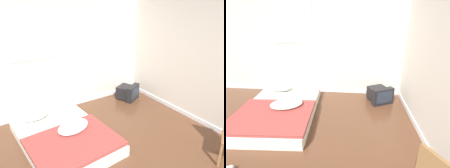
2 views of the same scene
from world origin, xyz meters
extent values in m
cube|color=silver|center=(0.00, 3.02, 1.30)|extent=(7.33, 0.06, 2.60)
cube|color=white|center=(0.00, 2.98, 0.04)|extent=(7.33, 0.02, 0.09)
cube|color=silver|center=(-0.18, 2.99, 1.72)|extent=(0.97, 0.01, 0.95)
cube|color=white|center=(-0.18, 2.98, 1.72)|extent=(0.90, 0.01, 0.88)
cube|color=silver|center=(-0.15, 1.74, 0.10)|extent=(1.50, 2.09, 0.19)
ellipsoid|color=silver|center=(-0.44, 2.51, 0.26)|extent=(0.54, 0.37, 0.14)
cube|color=#993D38|center=(-0.13, 1.36, 0.22)|extent=(1.47, 1.25, 0.05)
ellipsoid|color=silver|center=(0.02, 1.71, 0.28)|extent=(0.74, 0.63, 0.11)
cube|color=black|center=(1.88, 2.63, 0.17)|extent=(0.50, 0.47, 0.30)
cube|color=black|center=(1.98, 2.42, 0.19)|extent=(0.50, 0.34, 0.38)
cube|color=#283342|center=(2.01, 2.36, 0.20)|extent=(0.36, 0.18, 0.27)
camera|label=1|loc=(-1.26, -1.48, 2.46)|focal=35.00mm
camera|label=2|loc=(1.33, -1.20, 1.90)|focal=28.00mm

